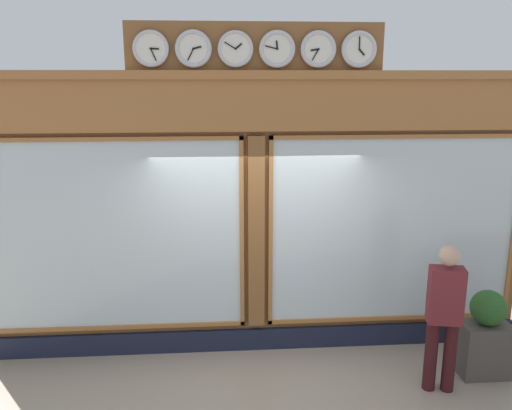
{
  "coord_description": "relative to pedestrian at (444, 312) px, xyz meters",
  "views": [
    {
      "loc": [
        0.47,
        6.16,
        3.42
      ],
      "look_at": [
        0.0,
        0.0,
        1.9
      ],
      "focal_mm": 37.03,
      "sensor_mm": 36.0,
      "label": 1
    }
  ],
  "objects": [
    {
      "name": "planter_box",
      "position": [
        -0.64,
        -0.26,
        -0.61
      ],
      "size": [
        0.56,
        0.36,
        0.64
      ],
      "primitive_type": "cube",
      "color": "#4C4742",
      "rests_on": "ground_plane"
    },
    {
      "name": "pedestrian",
      "position": [
        0.0,
        0.0,
        0.0
      ],
      "size": [
        0.4,
        0.29,
        1.69
      ],
      "color": "#3A1316",
      "rests_on": "ground_plane"
    },
    {
      "name": "planter_shrub",
      "position": [
        -0.64,
        -0.26,
        -0.09
      ],
      "size": [
        0.41,
        0.41,
        0.41
      ],
      "primitive_type": "sphere",
      "color": "#285623",
      "rests_on": "planter_box"
    },
    {
      "name": "shop_facade",
      "position": [
        1.96,
        -1.2,
        0.85
      ],
      "size": [
        6.91,
        0.42,
        4.01
      ],
      "color": "brown",
      "rests_on": "ground_plane"
    }
  ]
}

